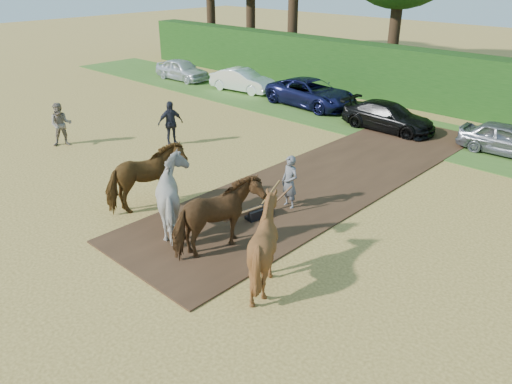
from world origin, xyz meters
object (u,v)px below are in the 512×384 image
at_px(plough_team, 200,207).
at_px(spectator_near, 61,125).
at_px(spectator_far, 170,123).
at_px(parked_cars, 405,116).

bearing_deg(plough_team, spectator_near, 173.32).
height_order(spectator_far, plough_team, plough_team).
xyz_separation_m(plough_team, parked_cars, (-0.87, 13.21, -0.35)).
height_order(spectator_far, parked_cars, spectator_far).
bearing_deg(spectator_near, spectator_far, -14.83).
bearing_deg(spectator_near, parked_cars, -7.71).
relative_size(spectator_near, spectator_far, 0.97).
xyz_separation_m(spectator_far, plough_team, (7.10, -4.45, 0.08)).
bearing_deg(spectator_far, spectator_near, 149.26).
distance_m(spectator_near, plough_team, 10.47).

